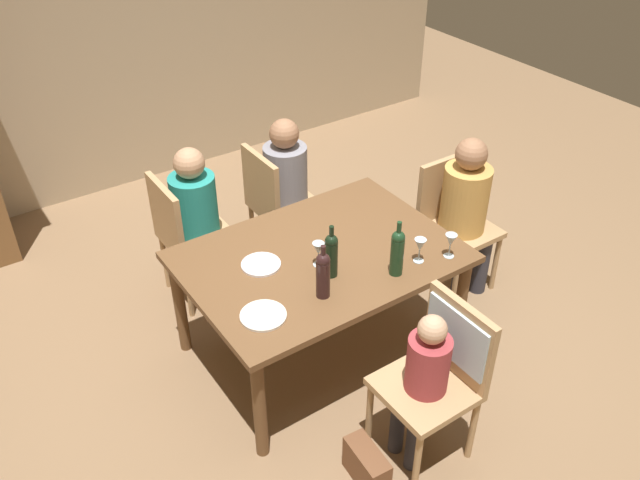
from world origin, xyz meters
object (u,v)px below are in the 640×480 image
chair_near (446,360)px  wine_bottle_dark_red (331,254)px  wine_bottle_tall_green (397,251)px  wine_glass_centre (451,241)px  person_child_small (423,377)px  person_man_bearded (289,181)px  wine_glass_near_right (318,250)px  dining_table (320,266)px  dinner_plate_host (263,316)px  wine_bottle_short_olive (323,274)px  person_man_guest (199,212)px  dinner_plate_guest_left (261,265)px  wine_glass_near_left (420,246)px  person_woman_host (467,207)px  chair_far_right (276,200)px  chair_right_end (453,215)px  handbag (367,466)px  chair_far_left (185,232)px

chair_near → wine_bottle_dark_red: (-0.18, 0.74, 0.28)m
wine_bottle_tall_green → wine_glass_centre: (0.35, -0.05, -0.04)m
person_child_small → person_man_bearded: bearing=-12.0°
wine_bottle_dark_red → wine_glass_near_right: bearing=93.6°
dining_table → wine_bottle_tall_green: 0.51m
wine_glass_near_right → dinner_plate_host: size_ratio=0.62×
wine_bottle_tall_green → wine_bottle_short_olive: bearing=171.2°
wine_bottle_short_olive → dinner_plate_host: size_ratio=1.34×
wine_glass_near_right → chair_near: bearing=-77.6°
person_man_guest → dinner_plate_guest_left: person_man_guest is taller
person_child_small → wine_glass_near_left: bearing=-38.4°
person_woman_host → wine_glass_near_left: (-0.73, -0.34, 0.18)m
person_woman_host → person_man_guest: person_woman_host is taller
dinner_plate_guest_left → wine_glass_near_left: bearing=-31.6°
dinner_plate_host → dinner_plate_guest_left: same height
chair_near → chair_far_right: bearing=-4.2°
chair_near → wine_bottle_short_olive: bearing=27.1°
wine_bottle_dark_red → person_child_small: bearing=-87.4°
chair_right_end → wine_glass_near_right: (-1.22, -0.17, 0.31)m
wine_glass_centre → wine_bottle_short_olive: bearing=171.4°
dining_table → wine_bottle_dark_red: wine_bottle_dark_red is taller
wine_bottle_short_olive → chair_far_right: bearing=69.9°
person_child_small → dinner_plate_host: 0.85m
chair_far_right → wine_bottle_short_olive: wine_bottle_short_olive is taller
person_child_small → wine_bottle_short_olive: wine_bottle_short_olive is taller
wine_glass_near_left → dinner_plate_guest_left: wine_glass_near_left is taller
dining_table → chair_right_end: size_ratio=1.68×
chair_near → handbag: bearing=90.0°
dinner_plate_host → handbag: bearing=-73.8°
wine_glass_near_left → person_man_guest: bearing=119.8°
chair_far_right → handbag: (-0.61, -1.86, -0.42)m
wine_bottle_tall_green → dinner_plate_guest_left: 0.76m
wine_glass_centre → person_child_small: bearing=-141.0°
chair_near → wine_bottle_dark_red: wine_bottle_dark_red is taller
wine_bottle_dark_red → dinner_plate_guest_left: wine_bottle_dark_red is taller
person_woman_host → person_man_guest: 1.76m
dining_table → dinner_plate_host: bearing=-152.6°
person_man_guest → chair_far_right: bearing=90.0°
person_woman_host → person_child_small: person_woman_host is taller
person_man_guest → wine_glass_near_left: bearing=29.8°
dining_table → chair_far_left: 1.04m
chair_far_right → person_child_small: bearing=-8.7°
chair_far_right → wine_glass_near_right: 1.10m
person_man_bearded → wine_bottle_dark_red: bearing=-21.0°
chair_near → wine_glass_near_right: size_ratio=6.17×
chair_far_left → dinner_plate_guest_left: 0.87m
wine_glass_near_right → dinner_plate_host: bearing=-157.0°
wine_bottle_dark_red → wine_glass_centre: bearing=-20.1°
dining_table → dinner_plate_guest_left: bearing=163.5°
handbag → wine_bottle_dark_red: bearing=68.4°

